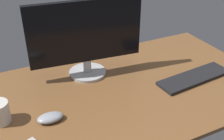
{
  "coord_description": "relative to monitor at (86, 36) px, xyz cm",
  "views": [
    {
      "loc": [
        -58.0,
        -99.68,
        79.07
      ],
      "look_at": [
        -4.84,
        9.16,
        8.0
      ],
      "focal_mm": 45.11,
      "sensor_mm": 36.0,
      "label": 1
    }
  ],
  "objects": [
    {
      "name": "desk",
      "position": [
        13.6,
        -20.71,
        -22.38
      ],
      "size": [
        140.0,
        84.0,
        2.0
      ],
      "primitive_type": "cube",
      "color": "brown",
      "rests_on": "ground"
    },
    {
      "name": "monitor",
      "position": [
        0.0,
        0.0,
        0.0
      ],
      "size": [
        57.06,
        19.4,
        39.56
      ],
      "rotation": [
        0.0,
        0.0,
        -0.11
      ],
      "color": "#BBBBBB",
      "rests_on": "desk"
    },
    {
      "name": "keyboard",
      "position": [
        47.27,
        -28.96,
        -20.55
      ],
      "size": [
        41.7,
        14.97,
        1.67
      ],
      "primitive_type": "cube",
      "rotation": [
        0.0,
        0.0,
        0.08
      ],
      "color": "black",
      "rests_on": "desk"
    },
    {
      "name": "computer_mouse",
      "position": [
        -27.84,
        -28.56,
        -19.75
      ],
      "size": [
        11.1,
        7.11,
        3.26
      ],
      "primitive_type": "ellipsoid",
      "rotation": [
        0.0,
        0.0,
        -0.05
      ],
      "color": "#999EA5",
      "rests_on": "desk"
    }
  ]
}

